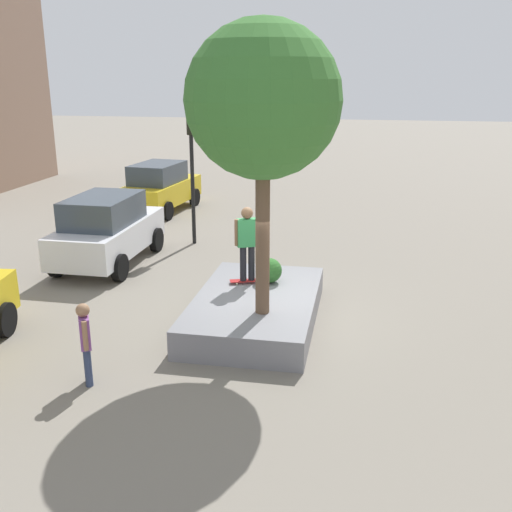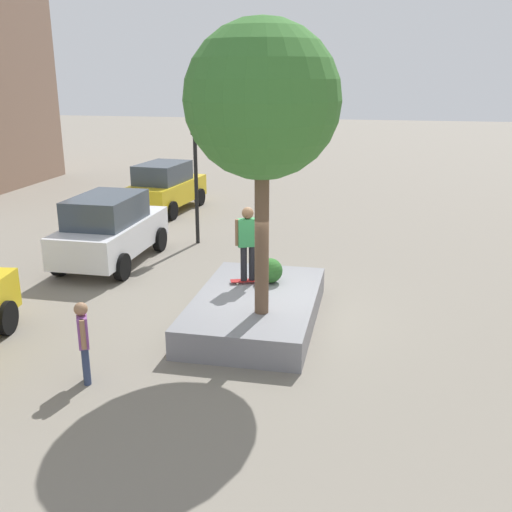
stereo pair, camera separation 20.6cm
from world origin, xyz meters
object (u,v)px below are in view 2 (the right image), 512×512
object	(u,v)px
skateboarder	(248,239)
bystander_watching	(83,337)
sedan_parked	(165,187)
police_car	(110,229)
planter_ledge	(256,308)
skateboard	(248,281)
plaza_tree	(262,102)
traffic_light_corner	(196,151)

from	to	relation	value
skateboarder	bystander_watching	bearing A→B (deg)	152.76
sedan_parked	bystander_watching	distance (m)	13.51
skateboarder	sedan_parked	bearing A→B (deg)	30.20
police_car	planter_ledge	bearing A→B (deg)	-123.74
planter_ledge	police_car	xyz separation A→B (m)	(3.26, 4.88, 0.71)
skateboard	skateboarder	bearing A→B (deg)	-135.00
planter_ledge	police_car	distance (m)	5.91
skateboard	sedan_parked	distance (m)	10.59
skateboarder	bystander_watching	world-z (taller)	skateboarder
planter_ledge	police_car	world-z (taller)	police_car
plaza_tree	skateboard	size ratio (longest dim) A/B	6.78
police_car	bystander_watching	size ratio (longest dim) A/B	2.85
skateboard	traffic_light_corner	xyz separation A→B (m)	(5.01, 2.74, 2.27)
sedan_parked	traffic_light_corner	bearing A→B (deg)	-147.99
skateboard	police_car	world-z (taller)	police_car
sedan_parked	bystander_watching	xyz separation A→B (m)	(-13.10, -3.29, -0.10)
sedan_parked	traffic_light_corner	world-z (taller)	traffic_light_corner
bystander_watching	plaza_tree	bearing A→B (deg)	-48.90
plaza_tree	traffic_light_corner	xyz separation A→B (m)	(6.64, 3.38, -1.79)
skateboard	bystander_watching	bearing A→B (deg)	152.76
planter_ledge	traffic_light_corner	distance (m)	7.04
police_car	traffic_light_corner	bearing A→B (deg)	-35.69
skateboard	sedan_parked	xyz separation A→B (m)	(9.15, 5.32, 0.31)
planter_ledge	skateboard	size ratio (longest dim) A/B	5.27
planter_ledge	traffic_light_corner	xyz separation A→B (m)	(5.76, 3.08, 2.63)
plaza_tree	sedan_parked	xyz separation A→B (m)	(10.77, 5.96, -3.75)
planter_ledge	bystander_watching	xyz separation A→B (m)	(-3.21, 2.38, 0.57)
traffic_light_corner	planter_ledge	bearing A→B (deg)	-151.86
traffic_light_corner	skateboarder	bearing A→B (deg)	-151.34
plaza_tree	traffic_light_corner	bearing A→B (deg)	26.96
planter_ledge	skateboard	world-z (taller)	skateboard
traffic_light_corner	bystander_watching	size ratio (longest dim) A/B	2.84
skateboarder	plaza_tree	bearing A→B (deg)	-158.61
plaza_tree	skateboarder	size ratio (longest dim) A/B	3.27
skateboarder	police_car	xyz separation A→B (m)	(2.51, 4.54, -0.65)
skateboarder	traffic_light_corner	size ratio (longest dim) A/B	0.40
skateboarder	sedan_parked	distance (m)	10.61
skateboard	sedan_parked	world-z (taller)	sedan_parked
skateboard	traffic_light_corner	distance (m)	6.15
bystander_watching	skateboard	bearing A→B (deg)	-27.24
plaza_tree	traffic_light_corner	distance (m)	7.66
sedan_parked	traffic_light_corner	xyz separation A→B (m)	(-4.14, -2.58, 1.96)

